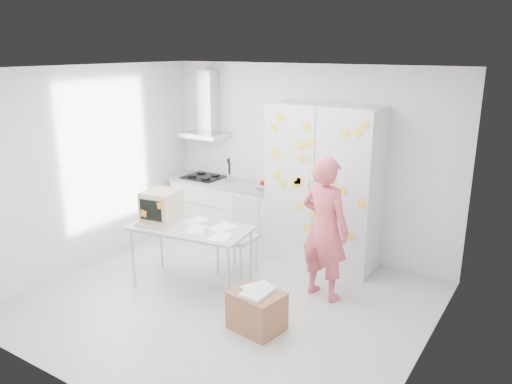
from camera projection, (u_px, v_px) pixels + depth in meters
The scene contains 10 objects.
floor at pixel (226, 302), 5.95m from camera, with size 4.50×4.00×0.02m, color silver.
walls at pixel (258, 179), 6.16m from camera, with size 4.52×4.01×2.70m.
ceiling at pixel (222, 69), 5.19m from camera, with size 4.50×4.00×0.02m, color white.
counter_run at pixel (227, 209), 7.81m from camera, with size 1.84×0.63×1.28m.
range_hood at pixel (207, 111), 7.74m from camera, with size 0.70×0.48×1.01m.
tall_cabinet at pixel (324, 186), 6.77m from camera, with size 1.50×0.68×2.20m.
person at pixel (325, 228), 5.85m from camera, with size 0.63×0.42×1.74m, color #DD5666.
desk at pixel (172, 215), 6.25m from camera, with size 1.56×0.94×1.17m.
chair at pixel (241, 230), 6.64m from camera, with size 0.46×0.46×1.01m.
cardboard_box at pixel (257, 310), 5.31m from camera, with size 0.59×0.50×0.47m.
Camera 1 is at (3.18, -4.31, 2.92)m, focal length 35.00 mm.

